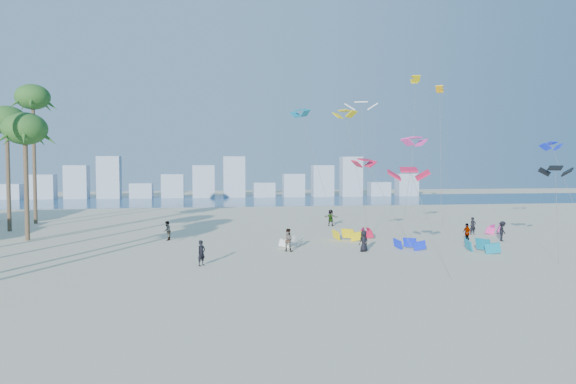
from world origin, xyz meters
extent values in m
plane|color=beige|center=(0.00, 0.00, 0.00)|extent=(220.00, 220.00, 0.00)
plane|color=navy|center=(0.00, 72.00, 0.01)|extent=(220.00, 220.00, 0.00)
imported|color=black|center=(-3.85, 8.98, 0.85)|extent=(0.73, 0.73, 1.70)
imported|color=gray|center=(2.67, 13.87, 0.89)|extent=(1.07, 0.99, 1.78)
imported|color=black|center=(8.46, 12.86, 0.82)|extent=(0.94, 0.79, 1.64)
imported|color=gray|center=(18.55, 16.01, 0.85)|extent=(0.59, 1.05, 1.70)
imported|color=black|center=(22.13, 16.48, 0.88)|extent=(1.28, 1.24, 1.76)
imported|color=gray|center=(9.77, 29.86, 0.90)|extent=(1.68, 1.41, 1.81)
imported|color=black|center=(21.72, 20.95, 0.84)|extent=(0.65, 0.46, 1.67)
imported|color=gray|center=(-7.10, 21.21, 0.86)|extent=(0.76, 0.92, 1.72)
cylinder|color=#595959|center=(10.46, 12.82, 3.56)|extent=(3.02, 3.45, 7.13)
cylinder|color=#595959|center=(10.81, 23.19, 6.06)|extent=(1.39, 4.37, 12.13)
cylinder|color=#595959|center=(13.11, 15.84, 4.54)|extent=(2.66, 3.92, 9.09)
cylinder|color=#595959|center=(6.85, 22.37, 6.07)|extent=(2.65, 5.91, 12.15)
cylinder|color=#595959|center=(21.65, 28.23, 7.69)|extent=(0.55, 2.16, 15.38)
cylinder|color=#595959|center=(21.03, 7.71, 3.24)|extent=(1.98, 3.41, 6.49)
cylinder|color=#595959|center=(11.59, 23.49, 6.57)|extent=(0.93, 5.29, 13.14)
cylinder|color=#595959|center=(32.59, 22.35, 4.45)|extent=(2.54, 2.05, 8.92)
cylinder|color=#595959|center=(9.81, 3.73, 3.21)|extent=(1.81, 2.38, 6.43)
cylinder|color=#595959|center=(21.91, 36.80, 9.00)|extent=(1.63, 3.11, 18.00)
cylinder|color=brown|center=(-19.36, 23.00, 4.94)|extent=(0.40, 0.40, 9.89)
ellipsoid|color=#295B20|center=(-19.36, 23.00, 9.89)|extent=(3.80, 3.80, 2.85)
cylinder|color=brown|center=(-23.39, 30.00, 5.59)|extent=(0.40, 0.40, 11.18)
ellipsoid|color=#295B20|center=(-23.39, 30.00, 11.18)|extent=(3.80, 3.80, 2.85)
cylinder|color=brown|center=(-23.10, 37.00, 7.18)|extent=(0.40, 0.40, 14.37)
ellipsoid|color=#295B20|center=(-23.10, 37.00, 14.37)|extent=(3.80, 3.80, 2.85)
cube|color=#9EADBF|center=(-42.00, 82.00, 1.50)|extent=(4.40, 3.00, 3.00)
cube|color=#9EADBF|center=(-35.80, 82.00, 2.40)|extent=(4.40, 3.00, 4.80)
cube|color=#9EADBF|center=(-29.60, 82.00, 3.30)|extent=(4.40, 3.00, 6.60)
cube|color=#9EADBF|center=(-23.40, 82.00, 4.20)|extent=(4.40, 3.00, 8.40)
cube|color=#9EADBF|center=(-17.20, 82.00, 1.50)|extent=(4.40, 3.00, 3.00)
cube|color=#9EADBF|center=(-11.00, 82.00, 2.40)|extent=(4.40, 3.00, 4.80)
cube|color=#9EADBF|center=(-4.80, 82.00, 3.30)|extent=(4.40, 3.00, 6.60)
cube|color=#9EADBF|center=(1.40, 82.00, 4.20)|extent=(4.40, 3.00, 8.40)
cube|color=#9EADBF|center=(7.60, 82.00, 1.50)|extent=(4.40, 3.00, 3.00)
cube|color=#9EADBF|center=(13.80, 82.00, 2.40)|extent=(4.40, 3.00, 4.80)
cube|color=#9EADBF|center=(20.00, 82.00, 3.30)|extent=(4.40, 3.00, 6.60)
cube|color=#9EADBF|center=(26.20, 82.00, 4.20)|extent=(4.40, 3.00, 8.40)
cube|color=#9EADBF|center=(32.40, 82.00, 1.50)|extent=(4.40, 3.00, 3.00)
cube|color=#9EADBF|center=(38.60, 82.00, 2.40)|extent=(4.40, 3.00, 4.80)
camera|label=1|loc=(-3.11, -25.90, 6.72)|focal=32.56mm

